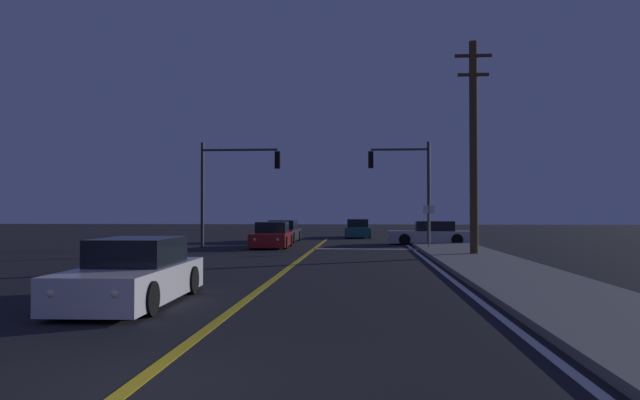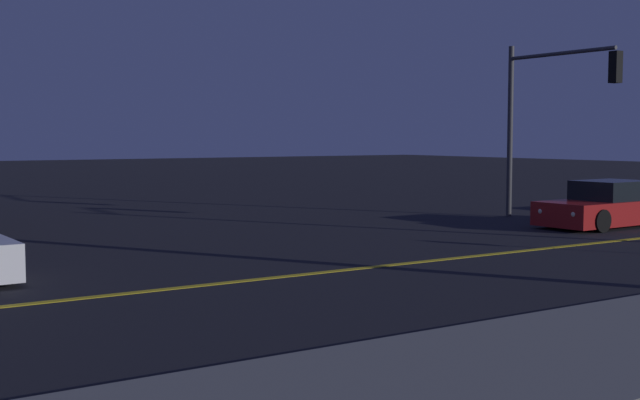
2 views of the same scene
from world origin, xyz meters
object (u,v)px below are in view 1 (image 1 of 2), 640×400
Objects in this scene: car_lead_oncoming_teal at (358,230)px; utility_pole_right at (474,146)px; car_parked_curb_white at (134,275)px; street_sign_corner at (429,219)px; traffic_signal_far_left at (231,177)px; car_far_approaching_charcoal at (283,232)px; traffic_signal_near_right at (407,177)px; car_following_oncoming_red at (272,236)px; car_side_waiting_silver at (431,234)px.

utility_pole_right is (5.01, -17.91, 4.06)m from car_lead_oncoming_teal.
car_lead_oncoming_teal is at bearing -99.51° from car_parked_curb_white.
street_sign_corner is at bearing 108.28° from utility_pole_right.
car_lead_oncoming_teal is 0.77× the size of traffic_signal_far_left.
car_far_approaching_charcoal and car_lead_oncoming_teal have the same top height.
utility_pole_right is 4.04× the size of street_sign_corner.
utility_pole_right is (9.67, -11.82, 4.06)m from car_far_approaching_charcoal.
utility_pole_right is at bearing -71.72° from street_sign_corner.
street_sign_corner reaches higher than car_parked_curb_white.
car_parked_curb_white is 0.52× the size of utility_pole_right.
traffic_signal_far_left is at bearing -118.20° from car_lead_oncoming_teal.
car_lead_oncoming_teal is 0.48× the size of utility_pole_right.
traffic_signal_near_right is at bearing 107.89° from utility_pole_right.
traffic_signal_near_right reaches higher than car_parked_curb_white.
car_following_oncoming_red is 7.90m from traffic_signal_near_right.
car_far_approaching_charcoal is 0.82× the size of traffic_signal_near_right.
car_parked_curb_white is (-4.33, -31.00, 0.00)m from car_lead_oncoming_teal.
traffic_signal_far_left reaches higher than car_far_approaching_charcoal.
car_lead_oncoming_teal is 19.03m from utility_pole_right.
car_following_oncoming_red is 0.80× the size of traffic_signal_far_left.
car_side_waiting_silver is 0.53× the size of utility_pole_right.
car_lead_oncoming_teal is 14.17m from street_sign_corner.
car_parked_curb_white is at bearing -114.61° from street_sign_corner.
car_side_waiting_silver is 4.15m from traffic_signal_near_right.
car_far_approaching_charcoal is 7.67m from car_lead_oncoming_teal.
car_following_oncoming_red is at bearing 168.72° from street_sign_corner.
utility_pole_right reaches higher than traffic_signal_far_left.
car_far_approaching_charcoal is 15.80m from utility_pole_right.
car_lead_oncoming_teal is (-4.26, 8.63, -0.00)m from car_side_waiting_silver.
car_far_approaching_charcoal is at bearing -90.80° from car_parked_curb_white.
traffic_signal_near_right reaches higher than car_lead_oncoming_teal.
car_lead_oncoming_teal is at bearing 61.94° from traffic_signal_far_left.
street_sign_corner is (-1.40, 4.24, -3.13)m from utility_pole_right.
car_lead_oncoming_teal is at bearing -75.88° from traffic_signal_near_right.
car_lead_oncoming_teal is (4.41, 12.07, -0.00)m from car_following_oncoming_red.
car_following_oncoming_red is 0.94× the size of car_parked_curb_white.
utility_pole_right is at bearing -74.52° from car_lead_oncoming_teal.
car_side_waiting_silver is at bearing -112.56° from car_parked_curb_white.
car_following_oncoming_red is 3.80m from traffic_signal_far_left.
car_far_approaching_charcoal is at bearing 137.47° from street_sign_corner.
car_lead_oncoming_teal is 0.91× the size of car_parked_curb_white.
traffic_signal_near_right is 7.45m from utility_pole_right.
car_side_waiting_silver and car_lead_oncoming_teal have the same top height.
street_sign_corner is (0.87, -2.80, -2.22)m from traffic_signal_near_right.
street_sign_corner reaches higher than car_far_approaching_charcoal.
car_far_approaching_charcoal is 11.26m from street_sign_corner.
utility_pole_right is at bearing -26.02° from traffic_signal_far_left.
car_side_waiting_silver is at bearing -160.23° from car_following_oncoming_red.
car_side_waiting_silver is 1.01× the size of car_parked_curb_white.
traffic_signal_near_right reaches higher than car_following_oncoming_red.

